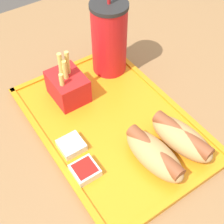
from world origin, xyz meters
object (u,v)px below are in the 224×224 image
at_px(fries_carton, 68,86).
at_px(soda_cup, 109,38).
at_px(hot_dog_near, 154,154).
at_px(sauce_cup_mayo, 71,145).
at_px(sauce_cup_ketchup, 85,170).
at_px(hot_dog_far, 181,137).

bearing_deg(fries_carton, soda_cup, 102.88).
xyz_separation_m(soda_cup, hot_dog_near, (0.26, -0.08, -0.06)).
distance_m(sauce_cup_mayo, sauce_cup_ketchup, 0.06).
bearing_deg(sauce_cup_mayo, hot_dog_near, 44.09).
bearing_deg(soda_cup, sauce_cup_ketchup, -42.66).
relative_size(soda_cup, sauce_cup_ketchup, 4.54).
bearing_deg(sauce_cup_mayo, hot_dog_far, 57.29).
bearing_deg(hot_dog_far, soda_cup, 176.80).
bearing_deg(fries_carton, hot_dog_far, 25.51).
xyz_separation_m(soda_cup, fries_carton, (0.03, -0.13, -0.05)).
height_order(soda_cup, sauce_cup_ketchup, soda_cup).
height_order(hot_dog_near, sauce_cup_mayo, hot_dog_near).
bearing_deg(sauce_cup_mayo, soda_cup, 128.70).
height_order(fries_carton, sauce_cup_ketchup, fries_carton).
height_order(fries_carton, sauce_cup_mayo, fries_carton).
relative_size(hot_dog_far, hot_dog_near, 1.02).
height_order(hot_dog_far, fries_carton, fries_carton).
bearing_deg(hot_dog_near, sauce_cup_ketchup, -113.82).
xyz_separation_m(hot_dog_far, hot_dog_near, (0.00, -0.07, -0.00)).
distance_m(hot_dog_far, hot_dog_near, 0.07).
bearing_deg(hot_dog_far, fries_carton, -154.49).
bearing_deg(sauce_cup_ketchup, hot_dog_far, 74.31).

